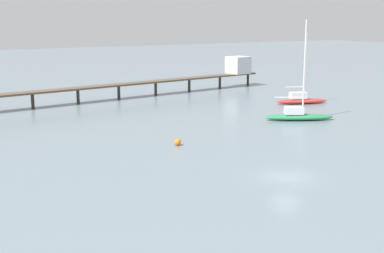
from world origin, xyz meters
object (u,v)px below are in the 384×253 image
sailboat_green (298,114)px  mooring_buoy_far (178,142)px  sailboat_red (301,99)px  pier (169,76)px

sailboat_green → mooring_buoy_far: (-21.37, -4.79, -0.43)m
sailboat_green → mooring_buoy_far: size_ratio=18.13×
sailboat_green → mooring_buoy_far: bearing=-167.4°
sailboat_green → sailboat_red: sailboat_green is taller
pier → sailboat_green: bearing=-82.3°
pier → mooring_buoy_far: 39.90m
pier → sailboat_green: (4.22, -31.12, -2.47)m
sailboat_green → mooring_buoy_far: sailboat_green is taller
pier → mooring_buoy_far: size_ratio=93.50×
pier → sailboat_green: size_ratio=5.16×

